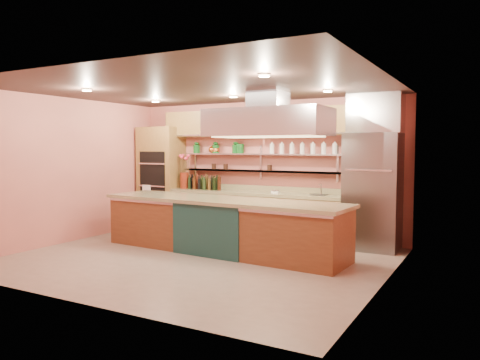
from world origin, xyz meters
The scene contains 21 objects.
floor centered at (0.00, 0.00, -0.01)m, with size 6.00×5.00×0.02m, color gray.
ceiling centered at (0.00, 0.00, 2.80)m, with size 6.00×5.00×0.02m, color black.
wall_back centered at (0.00, 2.50, 1.40)m, with size 6.00×0.04×2.80m, color #C86D5E.
wall_front centered at (0.00, -2.50, 1.40)m, with size 6.00×0.04×2.80m, color #C86D5E.
wall_left centered at (-3.00, 0.00, 1.40)m, with size 0.04×5.00×2.80m, color #C86D5E.
wall_right centered at (3.00, 0.00, 1.40)m, with size 0.04×5.00×2.80m, color #C86D5E.
oven_stack centered at (-2.45, 2.18, 1.15)m, with size 0.95×0.64×2.30m, color olive.
refrigerator centered at (2.35, 2.14, 1.05)m, with size 0.95×0.72×2.10m, color slate.
back_counter centered at (-0.05, 2.20, 0.47)m, with size 3.84×0.64×0.93m, color tan.
wall_shelf_lower centered at (-0.05, 2.37, 1.35)m, with size 3.60×0.26×0.03m, color #BABBC2.
wall_shelf_upper centered at (-0.05, 2.37, 1.70)m, with size 3.60×0.26×0.03m, color #BABBC2.
upper_cabinets centered at (0.00, 2.32, 2.35)m, with size 4.60×0.36×0.55m, color olive.
range_hood centered at (0.97, 0.66, 2.25)m, with size 2.00×1.00×0.45m, color #BABBC2.
ceiling_downlights centered at (0.00, 0.20, 2.77)m, with size 4.00×2.80×0.02m, color #FFE5A5.
island centered at (0.07, 0.66, 0.47)m, with size 4.51×0.98×0.94m, color brown.
flower_vase centered at (-1.78, 2.15, 1.11)m, with size 0.20×0.20×0.36m, color maroon.
oil_bottle_cluster centered at (-1.23, 2.15, 1.07)m, with size 0.89×0.25×0.29m, color black.
kitchen_scale centered at (0.43, 2.15, 0.97)m, with size 0.15×0.11×0.08m, color white.
bar_faucet centered at (1.35, 2.25, 1.04)m, with size 0.03×0.03×0.21m, color silver.
copper_kettle centered at (-1.17, 2.37, 1.79)m, with size 0.19×0.19×0.15m, color orange.
green_canister centered at (-0.50, 2.37, 1.81)m, with size 0.17×0.17×0.20m, color #0F4A16.
Camera 1 is at (4.28, -6.33, 1.84)m, focal length 35.00 mm.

